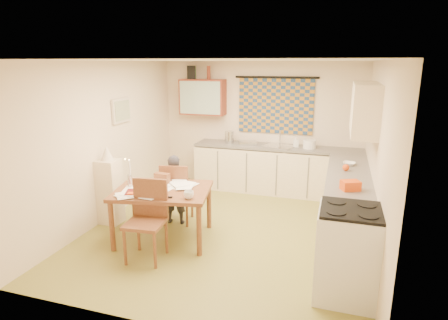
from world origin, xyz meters
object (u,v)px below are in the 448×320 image
(counter_back, at_px, (279,170))
(counter_right, at_px, (347,211))
(chair_far, at_px, (178,204))
(stove, at_px, (348,253))
(person, at_px, (175,190))
(dining_table, at_px, (164,214))
(shelf_stand, at_px, (110,192))

(counter_back, xyz_separation_m, counter_right, (1.24, -1.78, -0.00))
(chair_far, bearing_deg, stove, 143.78)
(counter_back, bearing_deg, person, -124.37)
(dining_table, bearing_deg, shelf_stand, 155.04)
(counter_right, xyz_separation_m, person, (-2.57, -0.16, 0.10))
(shelf_stand, bearing_deg, chair_far, 18.84)
(dining_table, xyz_separation_m, person, (-0.08, 0.55, 0.18))
(stove, xyz_separation_m, shelf_stand, (-3.54, 0.91, 0.01))
(dining_table, bearing_deg, person, 86.79)
(counter_back, xyz_separation_m, chair_far, (-1.30, -1.89, -0.15))
(counter_back, relative_size, stove, 3.26)
(counter_right, relative_size, shelf_stand, 2.87)
(stove, height_order, person, person)
(counter_back, distance_m, stove, 3.38)
(stove, bearing_deg, counter_back, 111.60)
(counter_right, height_order, person, person)
(counter_back, bearing_deg, shelf_stand, -135.89)
(counter_back, distance_m, shelf_stand, 3.20)
(chair_far, relative_size, shelf_stand, 0.95)
(dining_table, bearing_deg, counter_back, 52.32)
(counter_right, xyz_separation_m, stove, (-0.00, -1.36, 0.05))
(person, height_order, shelf_stand, person)
(dining_table, bearing_deg, stove, -25.76)
(person, bearing_deg, chair_far, -121.86)
(counter_right, relative_size, person, 2.66)
(person, bearing_deg, stove, 146.60)
(dining_table, relative_size, person, 1.32)
(dining_table, bearing_deg, counter_right, 4.82)
(counter_back, height_order, stove, stove)
(counter_right, distance_m, shelf_stand, 3.57)
(stove, distance_m, person, 2.84)
(chair_far, bearing_deg, counter_back, -134.61)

